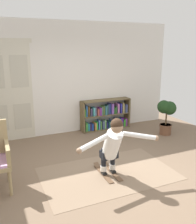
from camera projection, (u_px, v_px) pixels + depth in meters
name	position (u px, v px, depth m)	size (l,w,h in m)	color
ground_plane	(111.00, 174.00, 4.58)	(7.20, 7.20, 0.00)	#755F4A
back_wall	(67.00, 79.00, 6.51)	(6.00, 0.10, 2.90)	silver
double_door	(9.00, 91.00, 5.94)	(1.22, 0.05, 2.45)	beige
rug	(108.00, 173.00, 4.59)	(2.40, 1.50, 0.01)	#856E57
bookshelf	(106.00, 116.00, 7.01)	(1.43, 0.30, 0.84)	brown
potted_plant	(166.00, 112.00, 6.55)	(0.50, 0.40, 0.91)	brown
skis_pair	(107.00, 172.00, 4.61)	(0.29, 0.74, 0.07)	brown
person_skier	(113.00, 143.00, 4.26)	(1.48, 0.61, 1.07)	white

